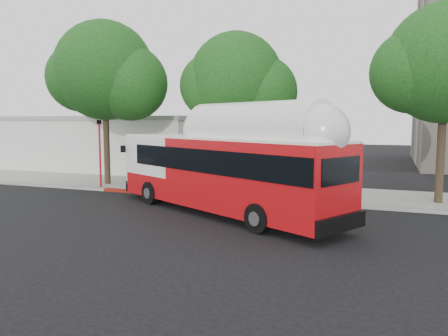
{
  "coord_description": "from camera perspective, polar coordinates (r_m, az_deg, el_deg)",
  "views": [
    {
      "loc": [
        6.84,
        -16.31,
        3.91
      ],
      "look_at": [
        -0.54,
        3.0,
        1.67
      ],
      "focal_mm": 35.0,
      "sensor_mm": 36.0,
      "label": 1
    }
  ],
  "objects": [
    {
      "name": "street_tree_left",
      "position": [
        26.86,
        -14.42,
        11.75
      ],
      "size": [
        6.67,
        5.8,
        9.74
      ],
      "color": "#2D2116",
      "rests_on": "ground"
    },
    {
      "name": "ground",
      "position": [
        18.11,
        -1.8,
        -6.28
      ],
      "size": [
        120.0,
        120.0,
        0.0
      ],
      "primitive_type": "plane",
      "color": "black",
      "rests_on": "ground"
    },
    {
      "name": "curb_strip",
      "position": [
        21.67,
        2.19,
        -4.01
      ],
      "size": [
        60.0,
        0.3,
        0.15
      ],
      "primitive_type": "cube",
      "color": "gray",
      "rests_on": "ground"
    },
    {
      "name": "signal_pole",
      "position": [
        25.6,
        -15.89,
        1.74
      ],
      "size": [
        0.11,
        0.37,
        3.95
      ],
      "color": "red",
      "rests_on": "ground"
    },
    {
      "name": "low_commercial_bldg",
      "position": [
        36.82,
        -13.6,
        3.27
      ],
      "size": [
        16.2,
        10.2,
        4.25
      ],
      "color": "silver",
      "rests_on": "ground"
    },
    {
      "name": "sidewalk",
      "position": [
        24.12,
        4.18,
        -2.98
      ],
      "size": [
        60.0,
        5.0,
        0.15
      ],
      "primitive_type": "cube",
      "color": "gray",
      "rests_on": "ground"
    },
    {
      "name": "transit_bus",
      "position": [
        18.22,
        -0.14,
        -0.66
      ],
      "size": [
        12.1,
        7.84,
        3.72
      ],
      "rotation": [
        0.0,
        0.0,
        -0.49
      ],
      "color": "#B50C11",
      "rests_on": "ground"
    },
    {
      "name": "street_tree_mid",
      "position": [
        23.65,
        2.57,
        11.02
      ],
      "size": [
        5.75,
        5.0,
        8.62
      ],
      "color": "#2D2116",
      "rests_on": "ground"
    },
    {
      "name": "red_curb_segment",
      "position": [
        22.8,
        -4.98,
        -3.51
      ],
      "size": [
        10.0,
        0.32,
        0.16
      ],
      "primitive_type": "cube",
      "color": "maroon",
      "rests_on": "ground"
    }
  ]
}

